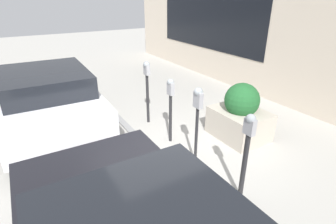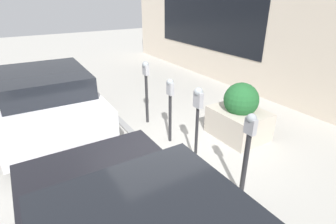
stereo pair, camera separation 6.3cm
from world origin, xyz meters
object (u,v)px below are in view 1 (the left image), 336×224
(parking_meter_fourth, at_px, (147,82))
(planter_box, at_px, (240,115))
(parking_meter_second, at_px, (198,109))
(parking_meter_middle, at_px, (171,100))
(parking_meter_nearest, at_px, (247,147))
(parked_car_middle, at_px, (49,98))

(parking_meter_fourth, height_order, planter_box, parking_meter_fourth)
(parking_meter_second, relative_size, parking_meter_middle, 1.08)
(parking_meter_fourth, relative_size, planter_box, 1.24)
(parking_meter_nearest, height_order, parking_meter_middle, parking_meter_nearest)
(planter_box, xyz_separation_m, parked_car_middle, (2.70, 3.54, 0.23))
(parking_meter_middle, height_order, parked_car_middle, parked_car_middle)
(parking_meter_nearest, bearing_deg, parked_car_middle, 26.85)
(parking_meter_nearest, relative_size, parking_meter_second, 0.96)
(parking_meter_fourth, distance_m, parked_car_middle, 2.35)
(parking_meter_second, bearing_deg, parking_meter_middle, -2.53)
(parked_car_middle, bearing_deg, parking_meter_fourth, -113.18)
(parking_meter_fourth, bearing_deg, parking_meter_nearest, -179.85)
(planter_box, bearing_deg, parking_meter_middle, 66.73)
(planter_box, distance_m, parked_car_middle, 4.46)
(parking_meter_middle, relative_size, parking_meter_fourth, 0.91)
(parking_meter_second, bearing_deg, parking_meter_fourth, -1.53)
(parking_meter_middle, xyz_separation_m, parked_car_middle, (2.08, 2.10, -0.22))
(parking_meter_nearest, distance_m, parking_meter_fourth, 3.20)
(parking_meter_fourth, distance_m, planter_box, 2.30)
(parking_meter_middle, bearing_deg, planter_box, -113.27)
(parking_meter_nearest, relative_size, parked_car_middle, 0.35)
(planter_box, bearing_deg, parking_meter_nearest, 136.28)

